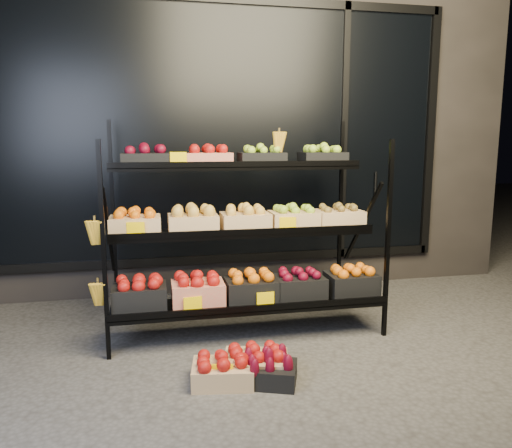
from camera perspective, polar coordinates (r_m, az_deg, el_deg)
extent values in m
plane|color=#514F4C|center=(3.60, 0.40, -14.92)|extent=(24.00, 24.00, 0.00)
cube|color=#2D2826|center=(5.85, -5.16, 12.05)|extent=(6.00, 2.00, 3.50)
cube|color=black|center=(4.83, -3.65, 10.23)|extent=(4.20, 0.04, 2.40)
cube|color=black|center=(4.95, -3.47, -3.92)|extent=(4.30, 0.06, 0.08)
cube|color=black|center=(5.55, 19.26, 9.64)|extent=(0.08, 0.06, 2.50)
cube|color=black|center=(5.13, 9.99, 10.07)|extent=(0.06, 0.06, 2.50)
cylinder|color=black|center=(5.26, 13.50, 4.48)|extent=(0.02, 0.02, 0.25)
cube|color=black|center=(3.48, -17.01, -3.19)|extent=(0.03, 0.03, 1.50)
cube|color=black|center=(3.87, 14.83, -1.82)|extent=(0.03, 0.03, 1.50)
cube|color=black|center=(4.41, -16.00, 0.56)|extent=(0.03, 0.03, 1.66)
cube|color=black|center=(4.73, 9.61, 1.38)|extent=(0.03, 0.03, 1.66)
cube|color=black|center=(3.82, -0.73, -9.17)|extent=(2.05, 0.42, 0.03)
cube|color=black|center=(3.63, -0.10, -9.64)|extent=(2.05, 0.02, 0.05)
cube|color=black|center=(3.98, -1.58, -0.97)|extent=(2.05, 0.40, 0.03)
cube|color=black|center=(3.79, -1.07, -0.96)|extent=(2.05, 0.02, 0.05)
cube|color=black|center=(4.22, -2.36, 6.46)|extent=(2.05, 0.40, 0.03)
cube|color=black|center=(4.03, -1.90, 6.82)|extent=(2.05, 0.02, 0.05)
cube|color=black|center=(4.15, -12.51, 7.17)|extent=(0.38, 0.28, 0.11)
ellipsoid|color=maroon|center=(4.15, -12.55, 8.34)|extent=(0.32, 0.24, 0.07)
cube|color=tan|center=(4.18, -5.48, 7.36)|extent=(0.38, 0.28, 0.11)
ellipsoid|color=#B30C11|center=(4.18, -5.50, 8.53)|extent=(0.32, 0.24, 0.07)
cube|color=black|center=(4.26, 0.64, 7.44)|extent=(0.38, 0.28, 0.11)
ellipsoid|color=#A2CA32|center=(4.25, 0.64, 8.59)|extent=(0.32, 0.24, 0.07)
cube|color=black|center=(4.41, 7.59, 7.43)|extent=(0.38, 0.28, 0.11)
ellipsoid|color=#A2CA32|center=(4.40, 7.62, 8.54)|extent=(0.32, 0.24, 0.07)
cube|color=tan|center=(3.91, -13.64, -0.17)|extent=(0.38, 0.28, 0.14)
ellipsoid|color=orange|center=(3.89, -13.69, 1.28)|extent=(0.32, 0.24, 0.07)
cube|color=tan|center=(3.92, -7.20, 0.05)|extent=(0.38, 0.28, 0.14)
ellipsoid|color=gold|center=(3.90, -7.23, 1.50)|extent=(0.32, 0.24, 0.07)
cube|color=tan|center=(3.97, -1.23, 0.25)|extent=(0.38, 0.28, 0.14)
ellipsoid|color=gold|center=(3.96, -1.23, 1.68)|extent=(0.32, 0.24, 0.07)
cube|color=tan|center=(4.06, 4.31, 0.44)|extent=(0.38, 0.28, 0.14)
ellipsoid|color=#A2CA32|center=(4.05, 4.33, 1.84)|extent=(0.32, 0.24, 0.07)
cube|color=tan|center=(4.19, 9.40, 0.61)|extent=(0.38, 0.28, 0.14)
ellipsoid|color=brown|center=(4.17, 9.44, 1.97)|extent=(0.32, 0.24, 0.07)
cube|color=black|center=(3.73, -13.15, -8.23)|extent=(0.38, 0.28, 0.18)
ellipsoid|color=#B30C11|center=(3.69, -13.22, -6.45)|extent=(0.32, 0.24, 0.07)
cube|color=tan|center=(3.74, -6.65, -7.98)|extent=(0.38, 0.28, 0.18)
ellipsoid|color=#B30C11|center=(3.70, -6.69, -6.21)|extent=(0.32, 0.24, 0.07)
cube|color=black|center=(3.79, -0.56, -7.65)|extent=(0.38, 0.28, 0.18)
ellipsoid|color=orange|center=(3.76, -0.56, -5.91)|extent=(0.32, 0.24, 0.07)
cube|color=black|center=(3.88, 4.94, -7.29)|extent=(0.38, 0.28, 0.18)
ellipsoid|color=maroon|center=(3.85, 4.96, -5.57)|extent=(0.32, 0.24, 0.07)
cube|color=black|center=(4.02, 10.83, -6.82)|extent=(0.38, 0.28, 0.18)
ellipsoid|color=orange|center=(3.99, 10.88, -5.16)|extent=(0.32, 0.24, 0.07)
ellipsoid|color=gold|center=(3.46, -17.99, 0.51)|extent=(0.14, 0.08, 0.22)
ellipsoid|color=gold|center=(3.55, -17.63, -6.28)|extent=(0.14, 0.08, 0.22)
ellipsoid|color=gold|center=(4.19, 2.66, 10.57)|extent=(0.14, 0.08, 0.22)
cube|color=#EFC200|center=(3.76, -13.59, -0.70)|extent=(0.13, 0.01, 0.12)
cube|color=#EFC200|center=(3.90, 3.64, -0.09)|extent=(0.13, 0.01, 0.12)
cube|color=#EFC200|center=(4.01, -8.85, 7.27)|extent=(0.13, 0.01, 0.12)
cube|color=#EFC200|center=(3.60, -7.23, -9.18)|extent=(0.13, 0.01, 0.12)
cube|color=#EFC200|center=(3.68, 1.09, -8.70)|extent=(0.13, 0.01, 0.12)
cube|color=#EFC200|center=(3.17, -3.84, -17.33)|extent=(0.13, 0.01, 0.12)
cube|color=tan|center=(3.23, -3.81, -16.70)|extent=(0.41, 0.33, 0.13)
ellipsoid|color=#B30C11|center=(3.19, -3.83, -15.18)|extent=(0.35, 0.28, 0.07)
cube|color=black|center=(3.23, 1.33, -16.72)|extent=(0.42, 0.37, 0.12)
ellipsoid|color=maroon|center=(3.20, 1.34, -15.27)|extent=(0.35, 0.31, 0.07)
cube|color=tan|center=(3.31, -0.05, -15.94)|extent=(0.47, 0.39, 0.14)
ellipsoid|color=#B30C11|center=(3.26, -0.05, -14.37)|extent=(0.39, 0.33, 0.07)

